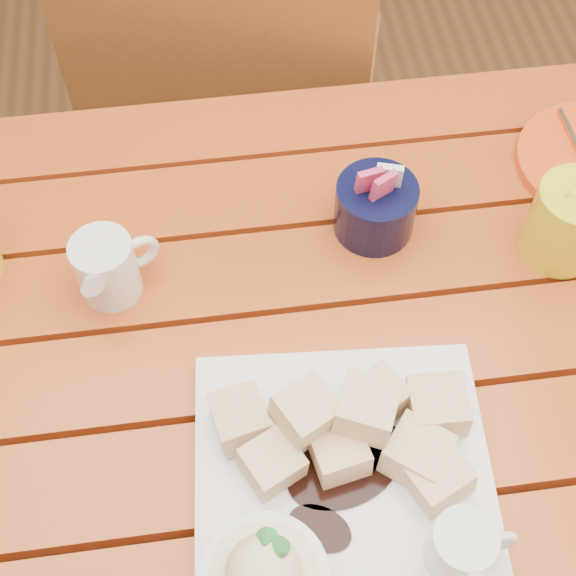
{
  "coord_description": "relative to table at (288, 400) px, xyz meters",
  "views": [
    {
      "loc": [
        -0.05,
        -0.4,
        1.5
      ],
      "look_at": [
        0.01,
        0.04,
        0.82
      ],
      "focal_mm": 50.0,
      "sensor_mm": 36.0,
      "label": 1
    }
  ],
  "objects": [
    {
      "name": "ground",
      "position": [
        0.0,
        -0.0,
        -0.64
      ],
      "size": [
        5.0,
        5.0,
        0.0
      ],
      "primitive_type": "plane",
      "color": "brown",
      "rests_on": "ground"
    },
    {
      "name": "table",
      "position": [
        0.0,
        0.0,
        0.0
      ],
      "size": [
        1.2,
        0.79,
        0.75
      ],
      "color": "#AD3916",
      "rests_on": "ground"
    },
    {
      "name": "dessert_plate",
      "position": [
        0.02,
        -0.17,
        0.14
      ],
      "size": [
        0.3,
        0.3,
        0.11
      ],
      "rotation": [
        0.0,
        0.0,
        -0.08
      ],
      "color": "white",
      "rests_on": "table"
    },
    {
      "name": "coffee_mug_right",
      "position": [
        0.33,
        0.1,
        0.16
      ],
      "size": [
        0.12,
        0.09,
        0.15
      ],
      "rotation": [
        0.0,
        0.0,
        0.27
      ],
      "color": "yellow",
      "rests_on": "table"
    },
    {
      "name": "cream_pitcher",
      "position": [
        -0.18,
        0.11,
        0.15
      ],
      "size": [
        0.1,
        0.08,
        0.08
      ],
      "rotation": [
        0.0,
        0.0,
        0.39
      ],
      "color": "white",
      "rests_on": "table"
    },
    {
      "name": "sugar_caddy",
      "position": [
        0.12,
        0.16,
        0.14
      ],
      "size": [
        0.09,
        0.09,
        0.1
      ],
      "color": "black",
      "rests_on": "table"
    },
    {
      "name": "chair_far",
      "position": [
        -0.01,
        0.62,
        -0.1
      ],
      "size": [
        0.57,
        0.57,
        0.97
      ],
      "rotation": [
        0.0,
        0.0,
        2.86
      ],
      "color": "brown",
      "rests_on": "ground"
    }
  ]
}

